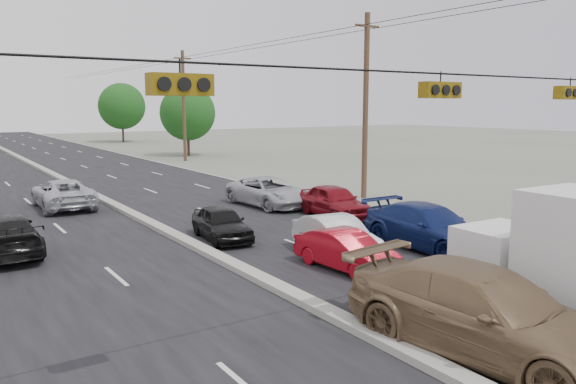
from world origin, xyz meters
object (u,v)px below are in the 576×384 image
utility_pole_right_b (366,105)px  utility_pole_right_c (184,105)px  queue_car_a (221,223)px  queue_car_c (269,192)px  queue_car_d (429,227)px  queue_car_e (334,202)px  oncoming_near (4,235)px  queue_car_b (337,238)px  oncoming_far (63,194)px  tan_sedan (484,313)px  tree_right_far (122,106)px  red_sedan (346,251)px  tree_right_mid (188,113)px

utility_pole_right_b → utility_pole_right_c: size_ratio=1.00×
queue_car_a → utility_pole_right_c: bearing=76.6°
queue_car_c → queue_car_d: bearing=-92.1°
queue_car_a → queue_car_d: 7.73m
utility_pole_right_c → queue_car_c: bearing=-103.4°
queue_car_e → oncoming_near: queue_car_e is taller
queue_car_b → oncoming_near: oncoming_near is taller
queue_car_b → oncoming_far: size_ratio=0.78×
tan_sedan → queue_car_c: 17.97m
tree_right_far → oncoming_far: (-18.23, -49.16, -4.23)m
red_sedan → tree_right_mid: bearing=68.8°
utility_pole_right_c → tree_right_mid: utility_pole_right_c is taller
oncoming_near → utility_pole_right_c: bearing=-125.1°
queue_car_b → oncoming_near: bearing=153.2°
tan_sedan → oncoming_far: tan_sedan is taller
utility_pole_right_b → queue_car_a: utility_pole_right_b is taller
tan_sedan → queue_car_d: bearing=42.5°
oncoming_far → tree_right_far: bearing=-109.5°
utility_pole_right_b → oncoming_far: 16.43m
tree_right_mid → queue_car_d: 40.79m
utility_pole_right_b → tree_right_mid: utility_pole_right_b is taller
tree_right_far → oncoming_far: 52.60m
tree_right_mid → queue_car_b: (-11.45, -38.92, -3.66)m
tree_right_mid → queue_car_a: (-13.60, -34.51, -3.69)m
utility_pole_right_c → red_sedan: bearing=-105.3°
queue_car_b → oncoming_near: 11.40m
tree_right_far → oncoming_near: tree_right_far is taller
utility_pole_right_b → queue_car_b: bearing=-135.1°
queue_car_a → queue_car_c: 7.42m
tree_right_far → tan_sedan: size_ratio=1.33×
queue_car_d → queue_car_e: 6.38m
queue_car_a → queue_car_e: 6.35m
queue_car_a → tree_right_far: bearing=83.4°
oncoming_near → oncoming_far: 9.05m
utility_pole_right_c → queue_car_a: size_ratio=2.65×
queue_car_a → queue_car_e: bearing=16.4°
tree_right_far → queue_car_b: 65.26m
utility_pole_right_b → red_sedan: (-9.65, -10.26, -4.49)m
utility_pole_right_b → tree_right_mid: bearing=85.2°
tree_right_far → tree_right_mid: bearing=-92.3°
utility_pole_right_b → queue_car_c: bearing=173.3°
queue_car_d → oncoming_near: (-12.85, 7.39, -0.07)m
queue_car_a → queue_car_b: (2.15, -4.41, 0.04)m
utility_pole_right_c → oncoming_near: bearing=-123.8°
red_sedan → queue_car_d: size_ratio=0.69×
oncoming_near → red_sedan: bearing=136.8°
tan_sedan → oncoming_near: size_ratio=1.26×
tan_sedan → queue_car_b: 7.88m
red_sedan → oncoming_far: (-5.08, 16.10, 0.12)m
tree_right_far → oncoming_near: 61.62m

